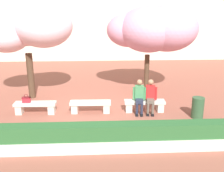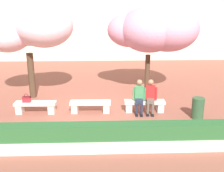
# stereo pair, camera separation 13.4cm
# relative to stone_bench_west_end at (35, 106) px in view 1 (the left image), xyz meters

# --- Properties ---
(ground_plane) EXTENTS (100.00, 100.00, 0.00)m
(ground_plane) POSITION_rel_stone_bench_west_end_xyz_m (2.10, 0.00, -0.30)
(ground_plane) COLOR #8E5142
(stone_bench_west_end) EXTENTS (1.58, 0.46, 0.45)m
(stone_bench_west_end) POSITION_rel_stone_bench_west_end_xyz_m (0.00, 0.00, 0.00)
(stone_bench_west_end) COLOR beige
(stone_bench_west_end) RESTS_ON ground
(stone_bench_near_west) EXTENTS (1.58, 0.46, 0.45)m
(stone_bench_near_west) POSITION_rel_stone_bench_west_end_xyz_m (2.10, 0.00, 0.00)
(stone_bench_near_west) COLOR beige
(stone_bench_near_west) RESTS_ON ground
(stone_bench_center) EXTENTS (1.58, 0.46, 0.45)m
(stone_bench_center) POSITION_rel_stone_bench_west_end_xyz_m (4.21, 0.00, 0.00)
(stone_bench_center) COLOR beige
(stone_bench_center) RESTS_ON ground
(person_seated_left) EXTENTS (0.51, 0.71, 1.29)m
(person_seated_left) POSITION_rel_stone_bench_west_end_xyz_m (3.98, -0.05, 0.40)
(person_seated_left) COLOR black
(person_seated_left) RESTS_ON ground
(person_seated_right) EXTENTS (0.51, 0.72, 1.29)m
(person_seated_right) POSITION_rel_stone_bench_west_end_xyz_m (4.41, -0.05, 0.40)
(person_seated_right) COLOR black
(person_seated_right) RESTS_ON ground
(handbag) EXTENTS (0.30, 0.15, 0.34)m
(handbag) POSITION_rel_stone_bench_west_end_xyz_m (-0.32, 0.01, 0.28)
(handbag) COLOR #A3232D
(handbag) RESTS_ON stone_bench_west_end
(cherry_tree_main) EXTENTS (4.04, 2.92, 4.05)m
(cherry_tree_main) POSITION_rel_stone_bench_west_end_xyz_m (4.90, 2.30, 2.69)
(cherry_tree_main) COLOR #473323
(cherry_tree_main) RESTS_ON ground
(cherry_tree_secondary) EXTENTS (3.73, 2.51, 4.07)m
(cherry_tree_secondary) POSITION_rel_stone_bench_west_end_xyz_m (-0.41, 1.76, 2.74)
(cherry_tree_secondary) COLOR #473323
(cherry_tree_secondary) RESTS_ON ground
(planter_hedge_foreground) EXTENTS (10.66, 0.50, 0.80)m
(planter_hedge_foreground) POSITION_rel_stone_bench_west_end_xyz_m (2.10, -2.83, 0.09)
(planter_hedge_foreground) COLOR beige
(planter_hedge_foreground) RESTS_ON ground
(trash_bin) EXTENTS (0.44, 0.44, 0.78)m
(trash_bin) POSITION_rel_stone_bench_west_end_xyz_m (6.05, -0.70, 0.09)
(trash_bin) COLOR #2D5133
(trash_bin) RESTS_ON ground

